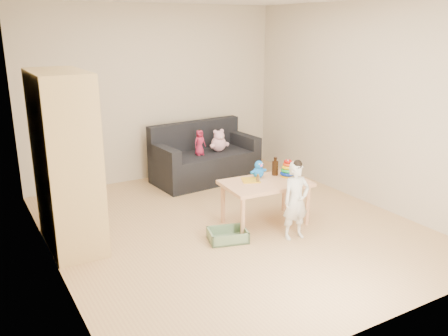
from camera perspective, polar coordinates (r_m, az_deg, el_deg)
room at (r=5.30m, az=0.89°, el=5.98°), size 4.50×4.50×4.50m
wardrobe at (r=5.20m, az=-18.50°, el=0.74°), size 0.52×1.04×1.87m
sofa at (r=7.25m, az=-2.24°, el=0.19°), size 1.62×0.90×0.44m
play_table at (r=5.69m, az=4.96°, el=-4.17°), size 1.04×0.70×0.53m
storage_bin at (r=5.31m, az=0.45°, el=-8.07°), size 0.49×0.42×0.13m
toddler at (r=5.29m, az=8.65°, el=-4.03°), size 0.34×0.24×0.86m
pink_bear at (r=7.24m, az=-0.66°, el=3.14°), size 0.27×0.24×0.29m
doll at (r=7.01m, az=-2.94°, el=3.04°), size 0.20×0.15×0.37m
ring_stacker at (r=5.80m, az=7.66°, el=-0.23°), size 0.18×0.18×0.21m
brown_bottle at (r=5.83m, az=6.17°, el=0.05°), size 0.08×0.08×0.22m
blue_plush at (r=5.72m, az=4.17°, el=-0.11°), size 0.20×0.16×0.22m
wooden_figure at (r=5.53m, az=4.10°, el=-1.25°), size 0.05×0.04×0.11m
yellow_book at (r=5.62m, az=3.23°, el=-1.47°), size 0.26×0.26×0.02m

